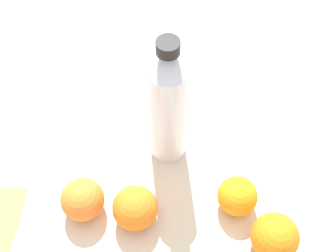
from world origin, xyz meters
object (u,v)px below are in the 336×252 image
(water_bottle, at_px, (168,107))
(orange_2, at_px, (83,200))
(orange_3, at_px, (237,196))
(orange_1, at_px, (135,208))
(orange_0, at_px, (275,237))

(water_bottle, xyz_separation_m, orange_2, (0.17, 0.09, -0.10))
(water_bottle, height_order, orange_2, water_bottle)
(orange_2, xyz_separation_m, orange_3, (-0.26, 0.06, -0.00))
(orange_1, distance_m, orange_3, 0.18)
(water_bottle, bearing_deg, orange_2, -18.96)
(orange_0, bearing_deg, orange_2, -25.06)
(water_bottle, relative_size, orange_3, 4.16)
(orange_1, height_order, orange_2, orange_1)
(orange_0, distance_m, orange_3, 0.09)
(orange_0, relative_size, orange_3, 1.13)
(orange_1, height_order, orange_3, orange_1)
(orange_2, bearing_deg, orange_0, 154.94)
(water_bottle, bearing_deg, orange_0, 73.46)
(orange_3, bearing_deg, orange_0, 112.78)
(orange_2, distance_m, orange_3, 0.27)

